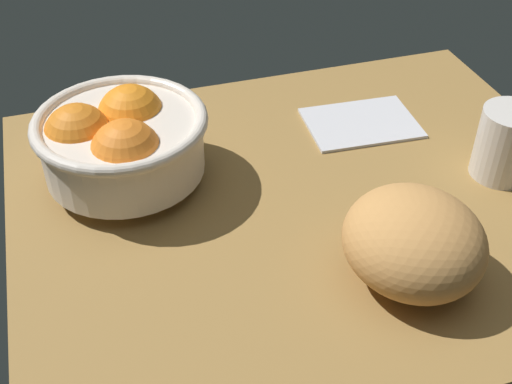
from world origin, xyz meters
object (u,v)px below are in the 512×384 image
Objects in this scene: fruit_bowl at (120,140)px; bread_loaf at (414,242)px; mug at (509,145)px; napkin_folded at (361,122)px.

bread_loaf is at bearing -43.92° from fruit_bowl.
fruit_bowl is at bearing 136.08° from bread_loaf.
napkin_folded is at bearing 127.33° from mug.
mug is (20.49, 13.13, -0.43)cm from bread_loaf.
fruit_bowl reaches higher than bread_loaf.
mug is at bearing -52.67° from napkin_folded.
napkin_folded is (7.80, 29.76, -4.73)cm from bread_loaf.
fruit_bowl is at bearing -174.26° from napkin_folded.
mug is at bearing -15.36° from fruit_bowl.
fruit_bowl is 1.80× the size of mug.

